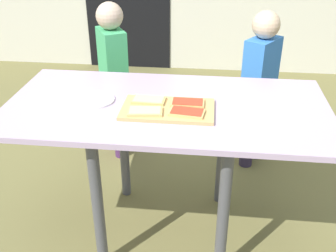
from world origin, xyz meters
name	(u,v)px	position (x,y,z in m)	size (l,w,h in m)	color
ground_plane	(167,228)	(0.00, 0.00, 0.00)	(16.00, 16.00, 0.00)	olive
dining_table	(167,123)	(0.00, 0.00, 0.68)	(1.52, 0.77, 0.77)	#B39BB8
cutting_board	(168,109)	(0.01, -0.07, 0.78)	(0.42, 0.25, 0.02)	tan
pizza_slice_far_left	(149,100)	(-0.08, -0.01, 0.80)	(0.16, 0.09, 0.02)	tan
pizza_slice_near_right	(187,112)	(0.10, -0.12, 0.80)	(0.16, 0.11, 0.02)	tan
pizza_slice_near_left	(145,111)	(-0.08, -0.13, 0.80)	(0.16, 0.10, 0.02)	tan
pizza_slice_far_right	(188,103)	(0.10, -0.02, 0.80)	(0.15, 0.09, 0.02)	tan
plate_white_left	(93,100)	(-0.35, 0.00, 0.78)	(0.20, 0.20, 0.01)	silver
child_left	(113,71)	(-0.45, 0.78, 0.62)	(0.24, 0.28, 1.08)	#492854
child_right	(259,81)	(0.51, 0.76, 0.61)	(0.25, 0.28, 1.06)	#32283E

